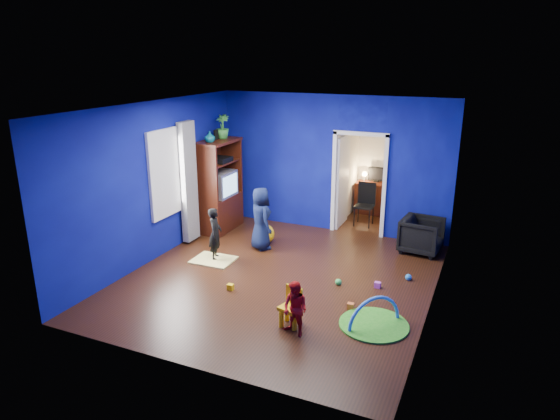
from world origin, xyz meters
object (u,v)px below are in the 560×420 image
at_px(folding_chair, 364,206).
at_px(study_desk, 374,198).
at_px(child_navy, 261,219).
at_px(crt_tv, 221,184).
at_px(kid_chair, 291,309).
at_px(armchair, 422,235).
at_px(hopper_ball, 264,234).
at_px(play_mat, 374,325).
at_px(tv_armoire, 219,186).
at_px(toddler_red, 295,309).
at_px(child_black, 215,234).
at_px(vase, 210,137).

bearing_deg(folding_chair, study_desk, 90.00).
distance_m(child_navy, crt_tv, 1.50).
bearing_deg(kid_chair, armchair, 85.77).
relative_size(hopper_ball, play_mat, 0.42).
bearing_deg(tv_armoire, kid_chair, -46.55).
xyz_separation_m(kid_chair, folding_chair, (-0.16, 4.63, 0.21)).
bearing_deg(crt_tv, toddler_red, -47.27).
height_order(child_black, crt_tv, crt_tv).
relative_size(armchair, tv_armoire, 0.39).
bearing_deg(child_navy, play_mat, -174.94).
relative_size(child_black, play_mat, 1.01).
bearing_deg(play_mat, child_black, 160.36).
relative_size(child_navy, toddler_red, 1.59).
xyz_separation_m(kid_chair, play_mat, (1.09, 0.47, -0.24)).
distance_m(crt_tv, study_desk, 3.76).
bearing_deg(crt_tv, child_black, -63.91).
height_order(child_black, vase, vase).
bearing_deg(vase, child_black, -57.15).
bearing_deg(study_desk, kid_chair, -88.35).
relative_size(armchair, kid_chair, 1.51).
distance_m(child_black, hopper_ball, 1.21).
relative_size(kid_chair, study_desk, 0.57).
relative_size(crt_tv, kid_chair, 1.40).
bearing_deg(toddler_red, hopper_ball, 141.36).
relative_size(toddler_red, tv_armoire, 0.40).
height_order(armchair, play_mat, armchair).
bearing_deg(tv_armoire, play_mat, -33.34).
relative_size(toddler_red, crt_tv, 1.11).
relative_size(crt_tv, play_mat, 0.71).
bearing_deg(toddler_red, play_mat, 54.11).
relative_size(tv_armoire, kid_chair, 3.92).
relative_size(vase, play_mat, 0.23).
bearing_deg(armchair, toddler_red, 169.27).
distance_m(armchair, toddler_red, 3.89).
relative_size(child_navy, study_desk, 1.41).
bearing_deg(play_mat, hopper_ball, 141.28).
xyz_separation_m(hopper_ball, study_desk, (1.55, 2.89, 0.17)).
relative_size(vase, hopper_ball, 0.54).
bearing_deg(study_desk, vase, -135.56).
bearing_deg(toddler_red, armchair, 92.20).
relative_size(toddler_red, play_mat, 0.79).
distance_m(armchair, vase, 4.63).
distance_m(armchair, hopper_ball, 3.08).
xyz_separation_m(armchair, vase, (-4.23, -0.70, 1.73)).
relative_size(child_navy, hopper_ball, 2.98).
relative_size(armchair, vase, 3.33).
height_order(tv_armoire, kid_chair, tv_armoire).
relative_size(armchair, folding_chair, 0.82).
height_order(toddler_red, play_mat, toddler_red).
bearing_deg(toddler_red, study_desk, 111.85).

